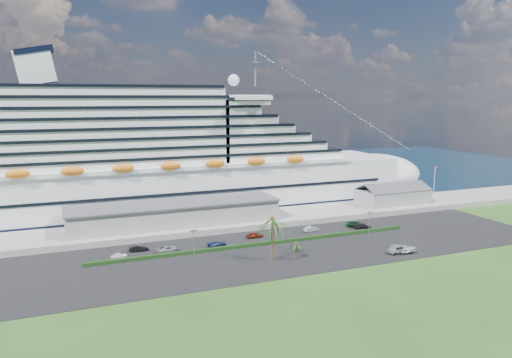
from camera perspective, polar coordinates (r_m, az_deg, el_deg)
name	(u,v)px	position (r m, az deg, el deg)	size (l,w,h in m)	color
ground	(317,261)	(120.88, 7.04, -9.25)	(420.00, 420.00, 0.00)	#254918
asphalt_lot	(297,248)	(130.08, 4.66, -7.82)	(140.00, 38.00, 0.12)	black
wharf	(255,219)	(155.30, -0.17, -4.60)	(240.00, 20.00, 1.80)	gray
water	(184,178)	(239.65, -8.25, 0.09)	(420.00, 160.00, 0.02)	#0B2033
cruise_ship	(168,163)	(168.79, -10.05, 1.85)	(191.00, 38.00, 54.00)	silver
terminal_building	(175,213)	(147.07, -9.26, -3.88)	(61.00, 15.00, 6.30)	gray
port_shed	(393,196)	(180.09, 15.37, -1.84)	(24.00, 12.31, 7.37)	gray
flagpole	(434,181)	(190.84, 19.73, -0.25)	(1.08, 0.16, 12.00)	silver
hedge	(261,244)	(131.05, 0.52, -7.42)	(88.00, 1.10, 0.90)	black
lamp_post_left	(194,243)	(116.24, -7.13, -7.25)	(1.60, 0.35, 8.27)	gray
lamp_post_right	(369,223)	(136.17, 12.83, -4.93)	(1.60, 0.35, 8.27)	gray
palm_tall	(272,223)	(117.35, 1.89, -5.06)	(8.82, 8.82, 11.13)	#47301E
palm_short	(296,245)	(119.83, 4.60, -7.53)	(3.53, 3.53, 4.56)	#47301E
parked_car_0	(119,256)	(125.45, -15.37, -8.44)	(1.61, 3.99, 1.36)	white
parked_car_1	(139,248)	(129.66, -13.27, -7.71)	(1.68, 4.80, 1.58)	black
parked_car_2	(168,249)	(127.59, -10.06, -7.88)	(2.62, 5.69, 1.58)	#909398
parked_car_3	(217,244)	(130.24, -4.48, -7.42)	(2.10, 5.15, 1.50)	#141F46
parked_car_4	(255,235)	(137.87, -0.14, -6.41)	(1.86, 4.61, 1.57)	#631D0D
parked_car_5	(312,229)	(144.91, 6.36, -5.70)	(1.61, 4.61, 1.52)	#9E9FA5
parked_car_6	(356,224)	(152.46, 11.33, -5.06)	(2.55, 5.54, 1.54)	#0D3419
parked_car_7	(363,226)	(150.38, 12.08, -5.28)	(2.18, 5.37, 1.56)	black
pickup_truck	(399,249)	(129.51, 16.00, -7.70)	(5.82, 2.34, 2.03)	black
boat_trailer	(408,249)	(130.08, 16.95, -7.65)	(6.08, 3.92, 1.75)	gray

